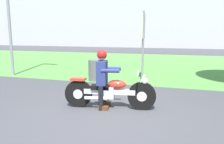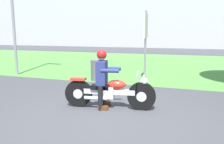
{
  "view_description": "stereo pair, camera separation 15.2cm",
  "coord_description": "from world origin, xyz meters",
  "views": [
    {
      "loc": [
        1.45,
        -4.29,
        1.77
      ],
      "look_at": [
        -0.12,
        0.84,
        0.85
      ],
      "focal_mm": 35.77,
      "sensor_mm": 36.0,
      "label": 1
    },
    {
      "loc": [
        1.59,
        -4.24,
        1.77
      ],
      "look_at": [
        -0.12,
        0.84,
        0.85
      ],
      "focal_mm": 35.77,
      "sensor_mm": 36.0,
      "label": 2
    }
  ],
  "objects": [
    {
      "name": "trash_can",
      "position": [
        -1.62,
        3.55,
        0.39
      ],
      "size": [
        0.52,
        0.52,
        0.79
      ],
      "primitive_type": "cylinder",
      "color": "#595E5B",
      "rests_on": "ground"
    },
    {
      "name": "ground",
      "position": [
        0.0,
        0.0,
        0.0
      ],
      "size": [
        120.0,
        120.0,
        0.0
      ],
      "primitive_type": "plane",
      "color": "#424247"
    },
    {
      "name": "grass_verge",
      "position": [
        0.0,
        9.18,
        0.0
      ],
      "size": [
        60.0,
        12.0,
        0.01
      ],
      "primitive_type": "cube",
      "color": "#549342",
      "rests_on": "ground"
    },
    {
      "name": "motorcycle_lead",
      "position": [
        -0.11,
        0.64,
        0.4
      ],
      "size": [
        2.19,
        0.7,
        0.89
      ],
      "rotation": [
        0.0,
        0.0,
        0.16
      ],
      "color": "black",
      "rests_on": "ground"
    },
    {
      "name": "rider_lead",
      "position": [
        -0.28,
        0.61,
        0.82
      ],
      "size": [
        0.6,
        0.52,
        1.41
      ],
      "rotation": [
        0.0,
        0.0,
        0.16
      ],
      "color": "black",
      "rests_on": "ground"
    },
    {
      "name": "sign_banner",
      "position": [
        0.11,
        4.06,
        1.72
      ],
      "size": [
        0.08,
        0.6,
        2.6
      ],
      "color": "gray",
      "rests_on": "ground"
    }
  ]
}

